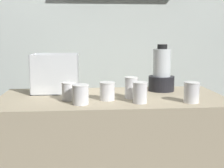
{
  "coord_description": "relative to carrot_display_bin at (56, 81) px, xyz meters",
  "views": [
    {
      "loc": [
        -0.15,
        -1.8,
        1.29
      ],
      "look_at": [
        0.0,
        0.0,
        0.98
      ],
      "focal_mm": 47.6,
      "sensor_mm": 36.0,
      "label": 1
    }
  ],
  "objects": [
    {
      "name": "blender_pitcher",
      "position": [
        0.71,
        -0.0,
        0.04
      ],
      "size": [
        0.18,
        0.18,
        0.32
      ],
      "color": "black",
      "rests_on": "counter"
    },
    {
      "name": "carrot_display_bin",
      "position": [
        0.0,
        0.0,
        0.0
      ],
      "size": [
        0.31,
        0.21,
        0.26
      ],
      "color": "white",
      "rests_on": "counter"
    },
    {
      "name": "juice_cup_pomegranate_right",
      "position": [
        0.47,
        -0.23,
        -0.02
      ],
      "size": [
        0.08,
        0.08,
        0.13
      ],
      "color": "white",
      "rests_on": "counter"
    },
    {
      "name": "juice_cup_orange_far_right",
      "position": [
        0.5,
        -0.36,
        -0.03
      ],
      "size": [
        0.08,
        0.08,
        0.12
      ],
      "color": "white",
      "rests_on": "counter"
    },
    {
      "name": "juice_cup_orange_left",
      "position": [
        0.17,
        -0.36,
        -0.03
      ],
      "size": [
        0.09,
        0.09,
        0.11
      ],
      "color": "white",
      "rests_on": "counter"
    },
    {
      "name": "juice_cup_beet_middle",
      "position": [
        0.32,
        -0.27,
        -0.03
      ],
      "size": [
        0.09,
        0.09,
        0.11
      ],
      "color": "white",
      "rests_on": "counter"
    },
    {
      "name": "juice_cup_beet_far_left",
      "position": [
        0.09,
        -0.25,
        -0.03
      ],
      "size": [
        0.08,
        0.08,
        0.11
      ],
      "color": "white",
      "rests_on": "counter"
    },
    {
      "name": "back_wall_unit",
      "position": [
        0.36,
        0.59,
        0.29
      ],
      "size": [
        2.6,
        0.24,
        2.5
      ],
      "color": "silver",
      "rests_on": "ground_plane"
    },
    {
      "name": "juice_cup_mango_rightmost",
      "position": [
        0.79,
        -0.37,
        -0.03
      ],
      "size": [
        0.09,
        0.09,
        0.12
      ],
      "color": "white",
      "rests_on": "counter"
    },
    {
      "name": "counter",
      "position": [
        0.36,
        -0.17,
        -0.53
      ],
      "size": [
        1.4,
        0.64,
        0.9
      ],
      "primitive_type": "cube",
      "color": "tan",
      "rests_on": "ground_plane"
    }
  ]
}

